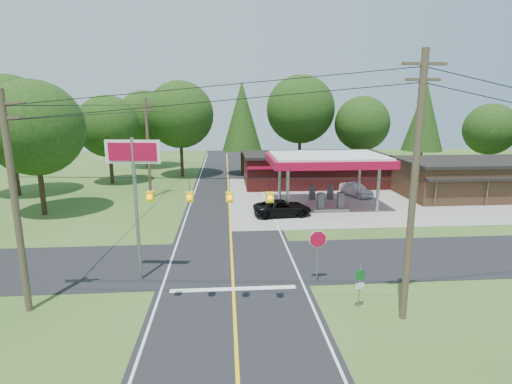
{
  "coord_description": "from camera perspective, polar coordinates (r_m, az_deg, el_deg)",
  "views": [
    {
      "loc": [
        -0.3,
        -22.67,
        9.35
      ],
      "look_at": [
        2.0,
        7.0,
        2.8
      ],
      "focal_mm": 28.0,
      "sensor_mm": 36.0,
      "label": 1
    }
  ],
  "objects": [
    {
      "name": "big_stop_sign",
      "position": [
        21.48,
        -17.02,
        2.4
      ],
      "size": [
        2.84,
        0.48,
        7.7
      ],
      "color": "gray",
      "rests_on": "ground"
    },
    {
      "name": "cross_road",
      "position": [
        24.52,
        -3.45,
        -9.99
      ],
      "size": [
        70.0,
        7.0,
        0.02
      ],
      "primitive_type": "cube",
      "color": "black",
      "rests_on": "ground"
    },
    {
      "name": "sedan_car",
      "position": [
        42.8,
        14.1,
        0.4
      ],
      "size": [
        5.39,
        5.39,
        1.44
      ],
      "primitive_type": "imported",
      "rotation": [
        0.0,
        0.0,
        0.34
      ],
      "color": "white",
      "rests_on": "ground"
    },
    {
      "name": "utility_pole_near_right",
      "position": [
        17.84,
        21.61,
        0.56
      ],
      "size": [
        1.8,
        0.3,
        11.5
      ],
      "color": "#473828",
      "rests_on": "ground"
    },
    {
      "name": "convenience_store",
      "position": [
        47.39,
        8.19,
        3.26
      ],
      "size": [
        16.4,
        7.55,
        3.8
      ],
      "color": "maroon",
      "rests_on": "ground"
    },
    {
      "name": "utility_pole_north",
      "position": [
        58.19,
        -10.63,
        7.67
      ],
      "size": [
        0.3,
        0.3,
        9.5
      ],
      "color": "#473828",
      "rests_on": "ground"
    },
    {
      "name": "lane_center_yellow",
      "position": [
        24.52,
        -3.45,
        -9.97
      ],
      "size": [
        0.15,
        110.0,
        0.0
      ],
      "primitive_type": "cube",
      "color": "yellow",
      "rests_on": "main_highway"
    },
    {
      "name": "utility_pole_far_left",
      "position": [
        41.6,
        -15.17,
        6.26
      ],
      "size": [
        1.8,
        0.3,
        10.0
      ],
      "color": "#473828",
      "rests_on": "ground"
    },
    {
      "name": "octagonal_stop_sign",
      "position": [
        21.47,
        8.83,
        -7.22
      ],
      "size": [
        0.99,
        0.09,
        2.9
      ],
      "color": "gray",
      "rests_on": "ground"
    },
    {
      "name": "gas_canopy",
      "position": [
        37.22,
        10.11,
        4.37
      ],
      "size": [
        10.6,
        7.4,
        4.88
      ],
      "color": "gray",
      "rests_on": "ground"
    },
    {
      "name": "utility_pole_near_left",
      "position": [
        20.35,
        -31.19,
        -1.18
      ],
      "size": [
        1.8,
        0.3,
        10.0
      ],
      "color": "#473828",
      "rests_on": "ground"
    },
    {
      "name": "treeline_backdrop",
      "position": [
        46.73,
        -3.1,
        10.11
      ],
      "size": [
        70.27,
        51.59,
        13.3
      ],
      "color": "#332316",
      "rests_on": "ground"
    },
    {
      "name": "strip_building",
      "position": [
        48.48,
        31.37,
        1.76
      ],
      "size": [
        20.4,
        8.75,
        3.8
      ],
      "color": "#352216",
      "rests_on": "ground"
    },
    {
      "name": "ground",
      "position": [
        24.53,
        -3.45,
        -10.02
      ],
      "size": [
        120.0,
        120.0,
        0.0
      ],
      "primitive_type": "plane",
      "color": "#2F561E",
      "rests_on": "ground"
    },
    {
      "name": "overhead_beacons",
      "position": [
        16.98,
        -6.71,
        1.67
      ],
      "size": [
        17.04,
        2.04,
        1.03
      ],
      "color": "black",
      "rests_on": "ground"
    },
    {
      "name": "route_sign_post",
      "position": [
        19.48,
        14.61,
        -12.41
      ],
      "size": [
        0.44,
        0.14,
        2.2
      ],
      "color": "gray",
      "rests_on": "ground"
    },
    {
      "name": "main_highway",
      "position": [
        24.53,
        -3.45,
        -10.0
      ],
      "size": [
        8.0,
        120.0,
        0.02
      ],
      "primitive_type": "cube",
      "color": "black",
      "rests_on": "ground"
    },
    {
      "name": "suv_car",
      "position": [
        34.14,
        3.8,
        -2.32
      ],
      "size": [
        5.44,
        5.44,
        1.37
      ],
      "primitive_type": "imported",
      "rotation": [
        0.0,
        0.0,
        1.68
      ],
      "color": "black",
      "rests_on": "ground"
    }
  ]
}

